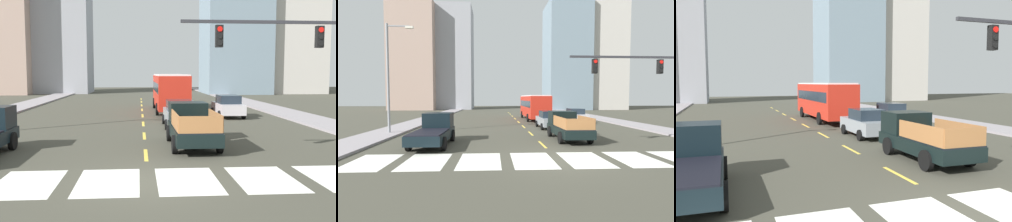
{
  "view_description": "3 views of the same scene",
  "coord_description": "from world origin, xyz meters",
  "views": [
    {
      "loc": [
        -0.27,
        -12.14,
        3.47
      ],
      "look_at": [
        1.54,
        12.11,
        1.05
      ],
      "focal_mm": 41.52,
      "sensor_mm": 36.0,
      "label": 1
    },
    {
      "loc": [
        -3.17,
        -11.86,
        3.01
      ],
      "look_at": [
        -2.19,
        6.79,
        2.02
      ],
      "focal_mm": 26.89,
      "sensor_mm": 36.0,
      "label": 2
    },
    {
      "loc": [
        -5.87,
        -6.63,
        3.32
      ],
      "look_at": [
        2.14,
        16.04,
        1.32
      ],
      "focal_mm": 36.22,
      "sensor_mm": 36.0,
      "label": 3
    }
  ],
  "objects": [
    {
      "name": "block_mid_left",
      "position": [
        15.71,
        52.54,
        13.36
      ],
      "size": [
        10.27,
        10.75,
        26.73
      ],
      "primitive_type": "cube",
      "color": "gray",
      "rests_on": "ground"
    },
    {
      "name": "pickup_dark",
      "position": [
        -6.93,
        4.49,
        0.92
      ],
      "size": [
        2.18,
        5.2,
        1.96
      ],
      "rotation": [
        0.0,
        0.0,
        -0.02
      ],
      "color": "black",
      "rests_on": "ground"
    },
    {
      "name": "lane_dash_4",
      "position": [
        0.0,
        24.0,
        0.0
      ],
      "size": [
        0.16,
        2.4,
        0.01
      ],
      "primitive_type": "cube",
      "color": "#E4C144",
      "rests_on": "ground"
    },
    {
      "name": "lane_dash_0",
      "position": [
        0.0,
        4.0,
        0.0
      ],
      "size": [
        0.16,
        2.4,
        0.01
      ],
      "primitive_type": "cube",
      "color": "#E4C144",
      "rests_on": "ground"
    },
    {
      "name": "pickup_stakebed",
      "position": [
        2.21,
        6.17,
        0.94
      ],
      "size": [
        2.18,
        5.2,
        1.96
      ],
      "rotation": [
        0.0,
        0.0,
        0.0
      ],
      "color": "black",
      "rests_on": "ground"
    },
    {
      "name": "lane_dash_7",
      "position": [
        0.0,
        39.0,
        0.0
      ],
      "size": [
        0.16,
        2.4,
        0.01
      ],
      "primitive_type": "cube",
      "color": "#E4C144",
      "rests_on": "ground"
    },
    {
      "name": "sedan_mid",
      "position": [
        6.65,
        17.64,
        0.86
      ],
      "size": [
        2.02,
        4.4,
        1.72
      ],
      "rotation": [
        0.0,
        0.0,
        0.02
      ],
      "color": "silver",
      "rests_on": "ground"
    },
    {
      "name": "lane_dash_1",
      "position": [
        0.0,
        9.0,
        0.0
      ],
      "size": [
        0.16,
        2.4,
        0.01
      ],
      "primitive_type": "cube",
      "color": "#E4C144",
      "rests_on": "ground"
    },
    {
      "name": "block_low_left",
      "position": [
        -13.01,
        55.95,
        13.23
      ],
      "size": [
        8.93,
        9.32,
        26.46
      ],
      "primitive_type": "cube",
      "color": "#95979E",
      "rests_on": "ground"
    },
    {
      "name": "lane_dash_2",
      "position": [
        0.0,
        14.0,
        0.0
      ],
      "size": [
        0.16,
        2.4,
        0.01
      ],
      "primitive_type": "cube",
      "color": "#E4C144",
      "rests_on": "ground"
    },
    {
      "name": "lane_dash_6",
      "position": [
        0.0,
        34.0,
        0.0
      ],
      "size": [
        0.16,
        2.4,
        0.01
      ],
      "primitive_type": "cube",
      "color": "#E4C144",
      "rests_on": "ground"
    },
    {
      "name": "ground_plane",
      "position": [
        0.0,
        0.0,
        0.0
      ],
      "size": [
        160.0,
        160.0,
        0.0
      ],
      "primitive_type": "plane",
      "color": "#424135"
    },
    {
      "name": "city_bus",
      "position": [
        2.44,
        22.21,
        1.95
      ],
      "size": [
        2.72,
        10.8,
        3.32
      ],
      "rotation": [
        0.0,
        0.0,
        0.01
      ],
      "color": "red",
      "rests_on": "ground"
    },
    {
      "name": "sidewalk_right",
      "position": [
        12.15,
        18.0,
        0.07
      ],
      "size": [
        3.05,
        110.0,
        0.15
      ],
      "primitive_type": "cube",
      "color": "gray",
      "rests_on": "ground"
    },
    {
      "name": "sedan_far",
      "position": [
        2.3,
        12.5,
        0.86
      ],
      "size": [
        2.02,
        4.4,
        1.72
      ],
      "rotation": [
        0.0,
        0.0,
        0.02
      ],
      "color": "gray",
      "rests_on": "ground"
    },
    {
      "name": "lane_dash_5",
      "position": [
        0.0,
        29.0,
        0.0
      ],
      "size": [
        0.16,
        2.4,
        0.01
      ],
      "primitive_type": "cube",
      "color": "#E4C144",
      "rests_on": "ground"
    },
    {
      "name": "lane_dash_3",
      "position": [
        0.0,
        19.0,
        0.0
      ],
      "size": [
        0.16,
        2.4,
        0.01
      ],
      "primitive_type": "cube",
      "color": "#E4C144",
      "rests_on": "ground"
    }
  ]
}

